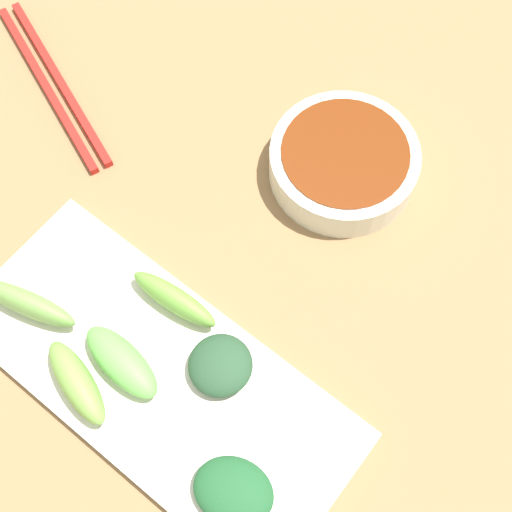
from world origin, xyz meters
TOP-DOWN VIEW (x-y plane):
  - tabletop at (0.00, 0.00)m, footprint 2.10×2.10m
  - sauce_bowl at (-0.18, -0.02)m, footprint 0.14×0.14m
  - serving_plate at (0.08, -0.02)m, footprint 0.15×0.35m
  - broccoli_leafy_0 at (0.12, 0.08)m, footprint 0.07×0.08m
  - broccoli_stalk_1 at (0.09, -0.05)m, footprint 0.04×0.08m
  - broccoli_stalk_2 at (0.11, -0.15)m, footprint 0.04×0.10m
  - broccoli_leafy_3 at (0.05, 0.01)m, footprint 0.06×0.06m
  - broccoli_stalk_4 at (0.03, -0.05)m, footprint 0.03×0.09m
  - broccoli_stalk_5 at (0.13, -0.07)m, footprint 0.05×0.09m
  - chopsticks at (-0.08, -0.31)m, footprint 0.10×0.22m

SIDE VIEW (x-z plane):
  - tabletop at x=0.00m, z-range 0.00..0.02m
  - chopsticks at x=-0.08m, z-range 0.02..0.03m
  - serving_plate at x=0.08m, z-range 0.02..0.03m
  - sauce_bowl at x=-0.18m, z-range 0.02..0.06m
  - broccoli_leafy_0 at x=0.12m, z-range 0.03..0.05m
  - broccoli_leafy_3 at x=0.05m, z-range 0.03..0.05m
  - broccoli_stalk_1 at x=0.09m, z-range 0.03..0.06m
  - broccoli_stalk_4 at x=0.03m, z-range 0.03..0.06m
  - broccoli_stalk_5 at x=0.13m, z-range 0.03..0.06m
  - broccoli_stalk_2 at x=0.11m, z-range 0.03..0.06m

